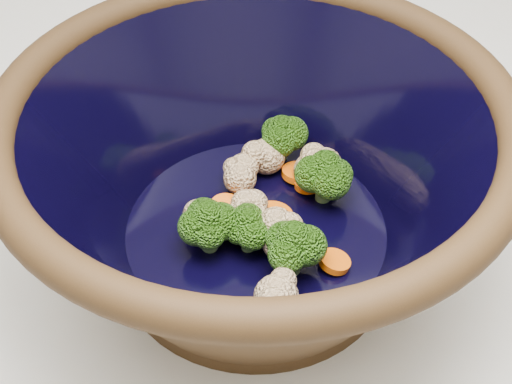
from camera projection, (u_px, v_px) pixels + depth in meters
The scene contains 2 objects.
mixing_bowl at pixel (256, 177), 0.56m from camera, with size 0.50×0.50×0.17m.
vegetable_pile at pixel (273, 202), 0.58m from camera, with size 0.15×0.20×0.05m.
Camera 1 is at (-0.07, -0.41, 1.37)m, focal length 50.00 mm.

